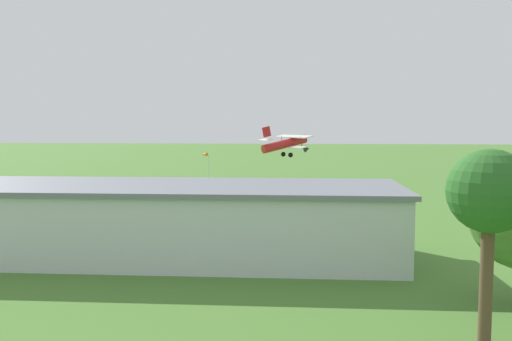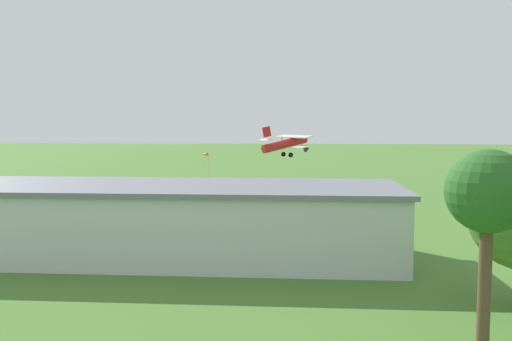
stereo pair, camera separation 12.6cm
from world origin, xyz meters
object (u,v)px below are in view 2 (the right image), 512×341
Objects in this scene: person_walking_on_apron at (338,212)px; windsock at (205,156)px; person_watching_takeoff at (70,209)px; car_orange at (38,213)px; biplane at (286,144)px; person_by_parked_cars at (338,219)px; hangar at (172,221)px; tree_at_field_edge at (488,194)px; person_crossing_taxiway at (273,210)px.

person_walking_on_apron is 0.32× the size of windsock.
person_walking_on_apron is 28.67m from person_watching_takeoff.
person_watching_takeoff is (-2.12, -2.88, 0.04)m from car_orange.
biplane reaches higher than windsock.
biplane reaches higher than person_watching_takeoff.
person_by_parked_cars is 0.92× the size of person_walking_on_apron.
hangar is at bearing 76.94° from biplane.
windsock is at bearing -69.13° from tree_at_field_edge.
windsock is (12.80, -30.07, 3.93)m from person_crossing_taxiway.
person_walking_on_apron is 33.31m from tree_at_field_edge.
person_walking_on_apron is 0.19× the size of tree_at_field_edge.
biplane is 1.39× the size of windsock.
person_crossing_taxiway is 21.89m from person_watching_takeoff.
tree_at_field_edge reaches higher than hangar.
biplane reaches higher than tree_at_field_edge.
tree_at_field_edge is at bearing 97.80° from person_walking_on_apron.
biplane reaches higher than person_crossing_taxiway.
hangar is 22.43m from person_watching_takeoff.
person_crossing_taxiway is 35.39m from tree_at_field_edge.
windsock is at bearing -66.95° from person_crossing_taxiway.
person_watching_takeoff is 46.19m from tree_at_field_edge.
person_walking_on_apron is at bearing -93.49° from person_by_parked_cars.
car_orange is 45.89m from tree_at_field_edge.
person_walking_on_apron reaches higher than car_orange.
hangar reaches higher than person_watching_takeoff.
car_orange is 30.53m from person_by_parked_cars.
person_watching_takeoff is (28.41, -3.29, 0.10)m from person_by_parked_cars.
person_by_parked_cars is at bearing 106.05° from biplane.
car_orange is 0.48× the size of tree_at_field_edge.
hangar reaches higher than person_walking_on_apron.
hangar is at bearing 132.97° from person_watching_takeoff.
windsock is (-9.05, -31.41, 3.88)m from person_watching_takeoff.
car_orange is 0.79× the size of windsock.
tree_at_field_edge is at bearing 139.43° from hangar.
person_watching_takeoff is at bearing 73.92° from windsock.
person_by_parked_cars is 0.29× the size of windsock.
car_orange is at bearing 71.95° from windsock.
person_watching_takeoff is (15.23, -16.35, -1.88)m from hangar.
person_walking_on_apron is at bearing -82.20° from tree_at_field_edge.
biplane is 4.28× the size of person_watching_takeoff.
biplane is 16.31m from person_crossing_taxiway.
car_orange is (17.35, -13.48, -1.92)m from hangar.
hangar is at bearing 69.49° from person_crossing_taxiway.
tree_at_field_edge is (-10.31, 47.88, -0.50)m from biplane.
windsock reaches higher than person_walking_on_apron.
car_orange is (24.91, 19.11, -6.59)m from biplane.
tree_at_field_edge is 67.52m from windsock.
windsock reaches higher than car_orange.
hangar reaches higher than person_crossing_taxiway.
person_by_parked_cars is (-5.61, 19.52, -6.65)m from biplane.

